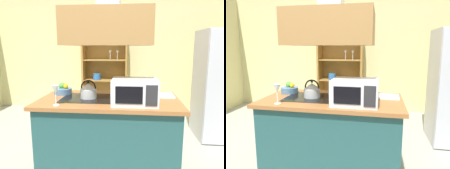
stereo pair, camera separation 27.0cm
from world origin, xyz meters
TOP-DOWN VIEW (x-y plane):
  - wall_back at (0.00, 3.00)m, footprint 6.00×0.12m
  - kitchen_island at (0.09, 0.31)m, footprint 1.57×0.86m
  - range_hood at (0.09, 0.31)m, footprint 0.90×0.70m
  - dish_cabinet at (-0.27, 2.78)m, footprint 1.01×0.40m
  - kettle at (-0.14, 0.31)m, footprint 0.19×0.19m
  - cutting_board at (0.67, 0.50)m, footprint 0.34×0.24m
  - microwave at (0.38, 0.12)m, footprint 0.46×0.35m
  - wine_glass_on_counter at (-0.40, -0.02)m, footprint 0.08×0.08m
  - fruit_bowl at (-0.51, 0.50)m, footprint 0.22×0.22m

SIDE VIEW (x-z plane):
  - kitchen_island at x=0.09m, z-range 0.00..0.90m
  - dish_cabinet at x=-0.27m, z-range -0.10..1.72m
  - cutting_board at x=0.67m, z-range 0.90..0.92m
  - fruit_bowl at x=-0.51m, z-range 0.88..1.02m
  - kettle at x=-0.14m, z-range 0.88..1.09m
  - microwave at x=0.38m, z-range 0.90..1.16m
  - wine_glass_on_counter at x=-0.40m, z-range 0.95..1.16m
  - wall_back at x=0.00m, z-range 0.00..2.70m
  - range_hood at x=0.09m, z-range 1.18..2.38m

